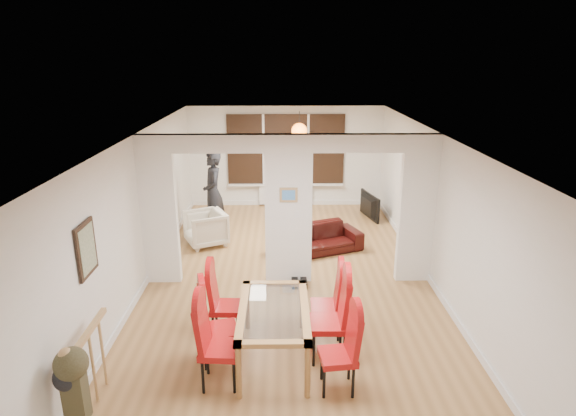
{
  "coord_description": "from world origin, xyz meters",
  "views": [
    {
      "loc": [
        -0.12,
        -7.79,
        3.83
      ],
      "look_at": [
        0.0,
        0.6,
        1.15
      ],
      "focal_mm": 30.0,
      "sensor_mm": 36.0,
      "label": 1
    }
  ],
  "objects_px": {
    "armchair": "(206,228)",
    "sofa": "(315,239)",
    "dining_chair_lb": "(220,325)",
    "dining_chair_lc": "(226,302)",
    "dining_chair_rc": "(326,302)",
    "coffee_table": "(289,227)",
    "dining_table": "(274,334)",
    "television": "(366,206)",
    "bowl": "(295,223)",
    "dining_chair_la": "(219,343)",
    "dining_chair_ra": "(338,351)",
    "person": "(213,193)",
    "dining_chair_rb": "(328,318)",
    "bottle": "(282,217)"
  },
  "relations": [
    {
      "from": "armchair",
      "to": "sofa",
      "type": "bearing_deg",
      "value": 54.13
    },
    {
      "from": "dining_chair_lb",
      "to": "dining_chair_lc",
      "type": "bearing_deg",
      "value": 74.63
    },
    {
      "from": "dining_chair_lb",
      "to": "sofa",
      "type": "bearing_deg",
      "value": 53.39
    },
    {
      "from": "dining_chair_lb",
      "to": "dining_chair_rc",
      "type": "relative_size",
      "value": 1.04
    },
    {
      "from": "sofa",
      "to": "coffee_table",
      "type": "distance_m",
      "value": 1.29
    },
    {
      "from": "sofa",
      "to": "dining_chair_lb",
      "type": "bearing_deg",
      "value": -133.48
    },
    {
      "from": "dining_table",
      "to": "television",
      "type": "distance_m",
      "value": 6.11
    },
    {
      "from": "coffee_table",
      "to": "bowl",
      "type": "distance_m",
      "value": 0.19
    },
    {
      "from": "dining_chair_la",
      "to": "dining_table",
      "type": "bearing_deg",
      "value": 40.88
    },
    {
      "from": "dining_chair_la",
      "to": "sofa",
      "type": "distance_m",
      "value": 4.34
    },
    {
      "from": "bowl",
      "to": "dining_chair_lc",
      "type": "bearing_deg",
      "value": -104.58
    },
    {
      "from": "dining_chair_lb",
      "to": "dining_chair_ra",
      "type": "xyz_separation_m",
      "value": [
        1.44,
        -0.55,
        -0.02
      ]
    },
    {
      "from": "dining_chair_la",
      "to": "bowl",
      "type": "bearing_deg",
      "value": 82.91
    },
    {
      "from": "sofa",
      "to": "dining_chair_rc",
      "type": "bearing_deg",
      "value": -112.76
    },
    {
      "from": "dining_chair_ra",
      "to": "dining_chair_lb",
      "type": "bearing_deg",
      "value": 152.28
    },
    {
      "from": "armchair",
      "to": "dining_chair_ra",
      "type": "bearing_deg",
      "value": 0.5
    },
    {
      "from": "dining_chair_rc",
      "to": "person",
      "type": "xyz_separation_m",
      "value": [
        -2.11,
        4.17,
        0.41
      ]
    },
    {
      "from": "dining_chair_ra",
      "to": "armchair",
      "type": "height_order",
      "value": "dining_chair_ra"
    },
    {
      "from": "dining_chair_lc",
      "to": "person",
      "type": "bearing_deg",
      "value": 102.16
    },
    {
      "from": "television",
      "to": "coffee_table",
      "type": "xyz_separation_m",
      "value": [
        -1.89,
        -0.94,
        -0.2
      ]
    },
    {
      "from": "dining_chair_rb",
      "to": "person",
      "type": "xyz_separation_m",
      "value": [
        -2.1,
        4.71,
        0.34
      ]
    },
    {
      "from": "dining_table",
      "to": "dining_chair_la",
      "type": "xyz_separation_m",
      "value": [
        -0.64,
        -0.48,
        0.19
      ]
    },
    {
      "from": "dining_chair_rc",
      "to": "television",
      "type": "height_order",
      "value": "dining_chair_rc"
    },
    {
      "from": "dining_chair_ra",
      "to": "bottle",
      "type": "xyz_separation_m",
      "value": [
        -0.64,
        5.4,
        -0.17
      ]
    },
    {
      "from": "dining_chair_lb",
      "to": "bottle",
      "type": "relative_size",
      "value": 3.7
    },
    {
      "from": "dining_chair_ra",
      "to": "bottle",
      "type": "relative_size",
      "value": 3.55
    },
    {
      "from": "dining_chair_lb",
      "to": "dining_table",
      "type": "bearing_deg",
      "value": -10.83
    },
    {
      "from": "dining_table",
      "to": "dining_chair_lb",
      "type": "xyz_separation_m",
      "value": [
        -0.69,
        -0.05,
        0.17
      ]
    },
    {
      "from": "dining_chair_lb",
      "to": "dining_chair_rb",
      "type": "xyz_separation_m",
      "value": [
        1.39,
        0.08,
        0.04
      ]
    },
    {
      "from": "dining_table",
      "to": "person",
      "type": "relative_size",
      "value": 0.86
    },
    {
      "from": "dining_table",
      "to": "dining_chair_la",
      "type": "relative_size",
      "value": 1.42
    },
    {
      "from": "dining_chair_lc",
      "to": "coffee_table",
      "type": "relative_size",
      "value": 1.19
    },
    {
      "from": "person",
      "to": "bottle",
      "type": "distance_m",
      "value": 1.62
    },
    {
      "from": "dining_chair_lb",
      "to": "coffee_table",
      "type": "height_order",
      "value": "dining_chair_lb"
    },
    {
      "from": "dining_chair_la",
      "to": "dining_chair_lb",
      "type": "height_order",
      "value": "dining_chair_la"
    },
    {
      "from": "person",
      "to": "bottle",
      "type": "height_order",
      "value": "person"
    },
    {
      "from": "bowl",
      "to": "television",
      "type": "bearing_deg",
      "value": 29.43
    },
    {
      "from": "dining_chair_rc",
      "to": "coffee_table",
      "type": "bearing_deg",
      "value": 97.66
    },
    {
      "from": "dining_chair_la",
      "to": "dining_chair_rc",
      "type": "bearing_deg",
      "value": 41.92
    },
    {
      "from": "dining_chair_la",
      "to": "coffee_table",
      "type": "relative_size",
      "value": 1.27
    },
    {
      "from": "dining_chair_lc",
      "to": "television",
      "type": "distance_m",
      "value": 5.88
    },
    {
      "from": "bottle",
      "to": "television",
      "type": "bearing_deg",
      "value": 24.07
    },
    {
      "from": "dining_chair_lc",
      "to": "bottle",
      "type": "distance_m",
      "value": 4.3
    },
    {
      "from": "dining_table",
      "to": "person",
      "type": "distance_m",
      "value": 4.97
    },
    {
      "from": "dining_chair_rc",
      "to": "bowl",
      "type": "distance_m",
      "value": 4.17
    },
    {
      "from": "sofa",
      "to": "dining_table",
      "type": "bearing_deg",
      "value": -123.81
    },
    {
      "from": "dining_chair_lb",
      "to": "coffee_table",
      "type": "distance_m",
      "value": 4.94
    },
    {
      "from": "sofa",
      "to": "bottle",
      "type": "xyz_separation_m",
      "value": [
        -0.67,
        1.19,
        0.08
      ]
    },
    {
      "from": "dining_chair_rc",
      "to": "sofa",
      "type": "distance_m",
      "value": 3.05
    },
    {
      "from": "dining_chair_rb",
      "to": "dining_chair_rc",
      "type": "distance_m",
      "value": 0.55
    }
  ]
}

